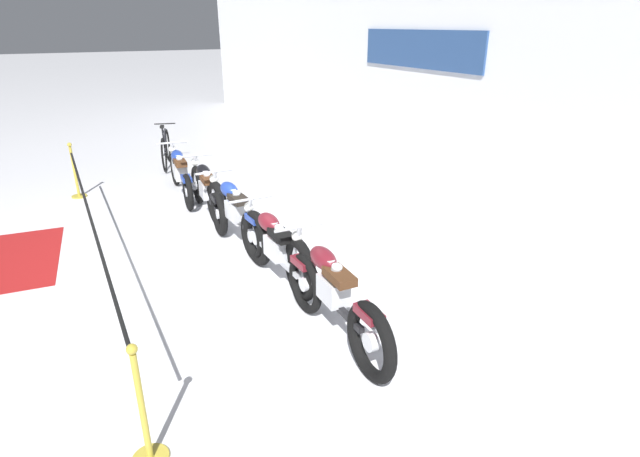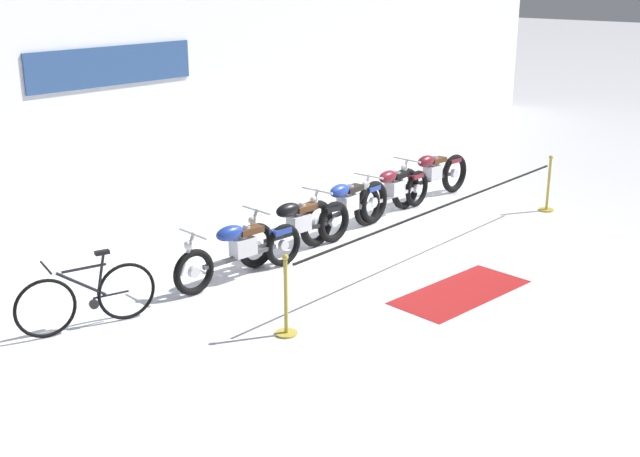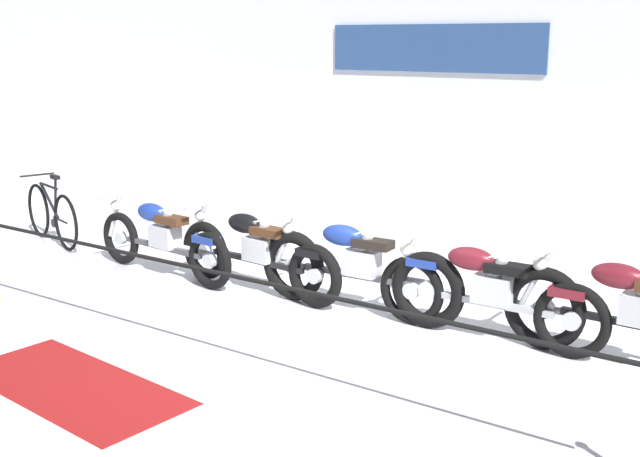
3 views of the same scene
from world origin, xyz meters
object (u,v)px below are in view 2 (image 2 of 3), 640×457
motorcycle_blue_2 (346,208)px  motorcycle_blue_0 (240,250)px  motorcycle_maroon_3 (393,191)px  motorcycle_maroon_4 (430,176)px  bicycle (87,298)px  stanchion_mid_left (548,192)px  floor_banner (461,292)px  motorcycle_black_1 (296,227)px  stanchion_far_left (397,237)px

motorcycle_blue_2 → motorcycle_blue_0: bearing=-176.2°
motorcycle_maroon_3 → motorcycle_maroon_4: size_ratio=0.95×
bicycle → stanchion_mid_left: bearing=-13.1°
floor_banner → stanchion_mid_left: bearing=16.7°
motorcycle_maroon_4 → motorcycle_blue_0: bearing=-177.0°
floor_banner → motorcycle_blue_0: bearing=127.5°
motorcycle_black_1 → stanchion_far_left: bearing=-88.4°
bicycle → stanchion_far_left: (3.78, -2.00, 0.29)m
floor_banner → motorcycle_black_1: bearing=102.5°
floor_banner → bicycle: bearing=149.8°
motorcycle_blue_0 → motorcycle_maroon_4: (5.35, 0.28, 0.02)m
bicycle → floor_banner: (4.08, -2.91, -0.40)m
motorcycle_blue_0 → motorcycle_maroon_3: 4.03m
motorcycle_blue_2 → bicycle: 5.01m
motorcycle_maroon_3 → motorcycle_blue_2: bearing=-178.1°
motorcycle_black_1 → stanchion_far_left: (0.05, -1.90, 0.24)m
stanchion_mid_left → motorcycle_blue_2: bearing=151.4°
stanchion_mid_left → motorcycle_black_1: bearing=158.7°
motorcycle_maroon_4 → stanchion_far_left: (-3.96, -2.05, 0.22)m
motorcycle_black_1 → stanchion_far_left: 1.91m
floor_banner → stanchion_far_left: bearing=113.5°
motorcycle_black_1 → bicycle: 3.72m
motorcycle_blue_0 → motorcycle_blue_2: bearing=3.8°
bicycle → stanchion_mid_left: size_ratio=1.63×
motorcycle_black_1 → stanchion_mid_left: bearing=-21.3°
motorcycle_blue_2 → stanchion_far_left: size_ratio=0.33×
motorcycle_blue_0 → motorcycle_maroon_3: (4.03, 0.22, 0.01)m
bicycle → motorcycle_maroon_4: bearing=0.3°
motorcycle_maroon_4 → stanchion_mid_left: stanchion_mid_left is taller
motorcycle_maroon_4 → motorcycle_black_1: bearing=-177.9°
motorcycle_maroon_3 → bicycle: bearing=179.9°
stanchion_mid_left → stanchion_far_left: bearing=180.0°
motorcycle_black_1 → stanchion_mid_left: size_ratio=2.24×
motorcycle_blue_0 → motorcycle_maroon_3: motorcycle_maroon_3 is taller
motorcycle_blue_0 → motorcycle_blue_2: motorcycle_blue_2 is taller
motorcycle_blue_0 → motorcycle_maroon_3: size_ratio=1.01×
motorcycle_maroon_3 → bicycle: 6.41m
stanchion_far_left → motorcycle_maroon_3: bearing=37.0°
motorcycle_maroon_4 → stanchion_far_left: size_ratio=0.34×
motorcycle_blue_2 → floor_banner: 3.04m
motorcycle_maroon_3 → bicycle: bicycle is taller
motorcycle_blue_2 → motorcycle_black_1: bearing=-177.9°
stanchion_mid_left → motorcycle_maroon_3: bearing=137.4°
stanchion_far_left → motorcycle_black_1: bearing=91.6°
motorcycle_black_1 → motorcycle_maroon_3: size_ratio=1.04×
motorcycle_black_1 → motorcycle_maroon_4: motorcycle_maroon_4 is taller
motorcycle_blue_2 → motorcycle_maroon_3: (1.40, 0.05, -0.01)m
motorcycle_blue_0 → stanchion_far_left: stanchion_far_left is taller
motorcycle_blue_0 → stanchion_far_left: size_ratio=0.33×
bicycle → stanchion_far_left: bearing=-27.9°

